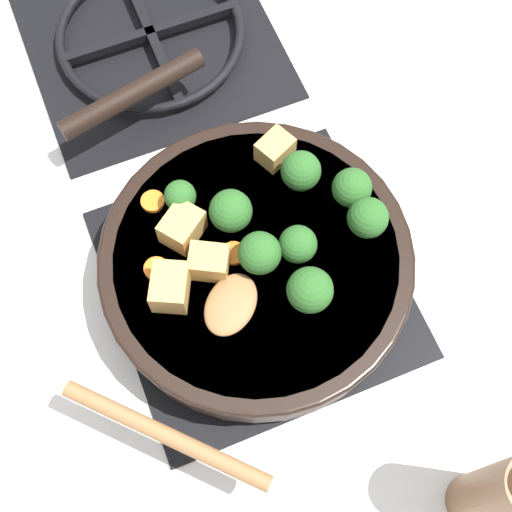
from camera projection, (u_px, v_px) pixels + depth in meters
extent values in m
plane|color=silver|center=(256.00, 284.00, 0.80)|extent=(2.40, 2.40, 0.00)
cube|color=black|center=(256.00, 282.00, 0.79)|extent=(0.31, 0.31, 0.01)
torus|color=black|center=(256.00, 277.00, 0.78)|extent=(0.24, 0.24, 0.01)
cube|color=black|center=(256.00, 277.00, 0.78)|extent=(0.01, 0.23, 0.01)
cube|color=black|center=(256.00, 277.00, 0.78)|extent=(0.23, 0.01, 0.01)
cube|color=black|center=(152.00, 41.00, 0.92)|extent=(0.31, 0.31, 0.01)
torus|color=black|center=(150.00, 33.00, 0.91)|extent=(0.24, 0.24, 0.01)
cube|color=black|center=(150.00, 33.00, 0.91)|extent=(0.01, 0.23, 0.01)
cube|color=black|center=(150.00, 33.00, 0.91)|extent=(0.23, 0.01, 0.01)
cylinder|color=black|center=(256.00, 266.00, 0.75)|extent=(0.32, 0.32, 0.05)
cylinder|color=#5B3316|center=(256.00, 265.00, 0.75)|extent=(0.29, 0.29, 0.05)
torus|color=black|center=(256.00, 258.00, 0.73)|extent=(0.33, 0.33, 0.01)
cylinder|color=black|center=(132.00, 94.00, 0.81)|extent=(0.18, 0.06, 0.02)
ellipsoid|color=olive|center=(231.00, 304.00, 0.70)|extent=(0.08, 0.08, 0.01)
cylinder|color=olive|center=(166.00, 435.00, 0.65)|extent=(0.15, 0.16, 0.02)
cube|color=tan|center=(275.00, 149.00, 0.76)|extent=(0.04, 0.04, 0.03)
cube|color=tan|center=(182.00, 227.00, 0.72)|extent=(0.05, 0.05, 0.03)
cube|color=tan|center=(170.00, 287.00, 0.69)|extent=(0.05, 0.05, 0.03)
cube|color=tan|center=(209.00, 262.00, 0.70)|extent=(0.05, 0.05, 0.03)
cylinder|color=#709956|center=(182.00, 204.00, 0.74)|extent=(0.01, 0.01, 0.01)
sphere|color=#285B23|center=(180.00, 196.00, 0.72)|extent=(0.03, 0.03, 0.03)
cylinder|color=#709956|center=(259.00, 262.00, 0.71)|extent=(0.01, 0.01, 0.01)
sphere|color=#285B23|center=(259.00, 253.00, 0.69)|extent=(0.04, 0.04, 0.04)
cylinder|color=#709956|center=(300.00, 181.00, 0.75)|extent=(0.01, 0.01, 0.01)
sphere|color=#285B23|center=(301.00, 171.00, 0.73)|extent=(0.04, 0.04, 0.04)
cylinder|color=#709956|center=(365.00, 227.00, 0.73)|extent=(0.01, 0.01, 0.01)
sphere|color=#285B23|center=(368.00, 218.00, 0.71)|extent=(0.04, 0.04, 0.04)
cylinder|color=#709956|center=(308.00, 298.00, 0.70)|extent=(0.01, 0.01, 0.01)
sphere|color=#285B23|center=(310.00, 290.00, 0.68)|extent=(0.05, 0.05, 0.05)
cylinder|color=#709956|center=(297.00, 252.00, 0.72)|extent=(0.01, 0.01, 0.01)
sphere|color=#285B23|center=(298.00, 244.00, 0.70)|extent=(0.04, 0.04, 0.04)
cylinder|color=#709956|center=(231.00, 221.00, 0.73)|extent=(0.01, 0.01, 0.01)
sphere|color=#285B23|center=(231.00, 211.00, 0.71)|extent=(0.04, 0.04, 0.04)
cylinder|color=#709956|center=(349.00, 198.00, 0.74)|extent=(0.01, 0.01, 0.01)
sphere|color=#285B23|center=(352.00, 188.00, 0.72)|extent=(0.04, 0.04, 0.04)
cylinder|color=orange|center=(153.00, 201.00, 0.74)|extent=(0.02, 0.02, 0.01)
cylinder|color=orange|center=(156.00, 269.00, 0.72)|extent=(0.02, 0.02, 0.01)
cylinder|color=orange|center=(234.00, 253.00, 0.72)|extent=(0.02, 0.02, 0.01)
cylinder|color=brown|center=(501.00, 495.00, 0.62)|extent=(0.05, 0.05, 0.18)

